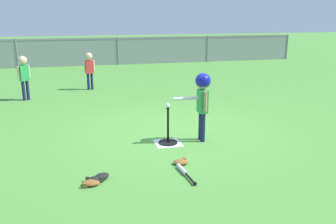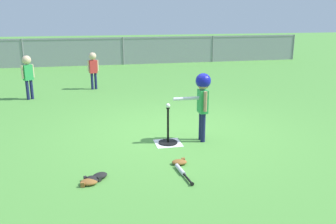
# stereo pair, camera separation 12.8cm
# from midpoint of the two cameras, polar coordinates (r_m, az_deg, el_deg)

# --- Properties ---
(ground_plane) EXTENTS (60.00, 60.00, 0.00)m
(ground_plane) POSITION_cam_midpoint_polar(r_m,az_deg,el_deg) (6.75, 0.61, -3.09)
(ground_plane) COLOR #51933D
(home_plate) EXTENTS (0.44, 0.44, 0.01)m
(home_plate) POSITION_cam_midpoint_polar(r_m,az_deg,el_deg) (6.16, -0.60, -4.90)
(home_plate) COLOR white
(home_plate) RESTS_ON ground_plane
(batting_tee) EXTENTS (0.32, 0.32, 0.62)m
(batting_tee) POSITION_cam_midpoint_polar(r_m,az_deg,el_deg) (6.13, -0.60, -4.10)
(batting_tee) COLOR black
(batting_tee) RESTS_ON ground_plane
(baseball_on_tee) EXTENTS (0.07, 0.07, 0.07)m
(baseball_on_tee) POSITION_cam_midpoint_polar(r_m,az_deg,el_deg) (5.96, -0.62, 1.03)
(baseball_on_tee) COLOR white
(baseball_on_tee) RESTS_ON batting_tee
(batter_child) EXTENTS (0.64, 0.34, 1.18)m
(batter_child) POSITION_cam_midpoint_polar(r_m,az_deg,el_deg) (6.08, 4.82, 2.98)
(batter_child) COLOR #191E4C
(batter_child) RESTS_ON ground_plane
(fielder_deep_right) EXTENTS (0.31, 0.21, 1.06)m
(fielder_deep_right) POSITION_cam_midpoint_polar(r_m,az_deg,el_deg) (10.58, -12.67, 7.10)
(fielder_deep_right) COLOR #191E4C
(fielder_deep_right) RESTS_ON ground_plane
(fielder_near_right) EXTENTS (0.28, 0.23, 1.12)m
(fielder_near_right) POSITION_cam_midpoint_polar(r_m,az_deg,el_deg) (9.75, -22.17, 5.88)
(fielder_near_right) COLOR #191E4C
(fielder_near_right) RESTS_ON ground_plane
(spare_bat_silver) EXTENTS (0.11, 0.62, 0.06)m
(spare_bat_silver) POSITION_cam_midpoint_polar(r_m,az_deg,el_deg) (5.04, 1.76, -9.35)
(spare_bat_silver) COLOR silver
(spare_bat_silver) RESTS_ON ground_plane
(glove_by_plate) EXTENTS (0.27, 0.26, 0.07)m
(glove_by_plate) POSITION_cam_midpoint_polar(r_m,az_deg,el_deg) (4.98, -11.16, -9.96)
(glove_by_plate) COLOR black
(glove_by_plate) RESTS_ON ground_plane
(glove_near_bats) EXTENTS (0.24, 0.19, 0.07)m
(glove_near_bats) POSITION_cam_midpoint_polar(r_m,az_deg,el_deg) (5.33, 1.35, -7.88)
(glove_near_bats) COLOR brown
(glove_near_bats) RESTS_ON ground_plane
(glove_tossed_aside) EXTENTS (0.21, 0.25, 0.07)m
(glove_tossed_aside) POSITION_cam_midpoint_polar(r_m,az_deg,el_deg) (4.89, -12.37, -10.50)
(glove_tossed_aside) COLOR black
(glove_tossed_aside) RESTS_ON ground_plane
(glove_outfield_drop) EXTENTS (0.24, 0.20, 0.07)m
(glove_outfield_drop) POSITION_cam_midpoint_polar(r_m,az_deg,el_deg) (4.83, -12.84, -10.86)
(glove_outfield_drop) COLOR brown
(glove_outfield_drop) RESTS_ON ground_plane
(outfield_fence) EXTENTS (16.06, 0.06, 1.15)m
(outfield_fence) POSITION_cam_midpoint_polar(r_m,az_deg,el_deg) (15.60, -8.14, 9.64)
(outfield_fence) COLOR slate
(outfield_fence) RESTS_ON ground_plane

